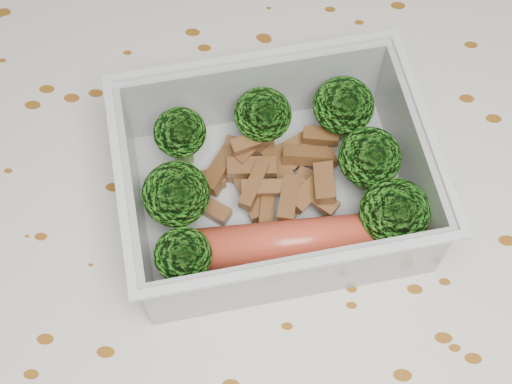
{
  "coord_description": "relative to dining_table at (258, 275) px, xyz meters",
  "views": [
    {
      "loc": [
        0.01,
        -0.17,
        1.12
      ],
      "look_at": [
        -0.0,
        0.0,
        0.78
      ],
      "focal_mm": 50.0,
      "sensor_mm": 36.0,
      "label": 1
    }
  ],
  "objects": [
    {
      "name": "dining_table",
      "position": [
        0.0,
        0.0,
        0.0
      ],
      "size": [
        1.4,
        0.9,
        0.75
      ],
      "color": "brown",
      "rests_on": "ground"
    },
    {
      "name": "tablecloth",
      "position": [
        0.0,
        0.0,
        0.05
      ],
      "size": [
        1.46,
        0.96,
        0.19
      ],
      "color": "silver",
      "rests_on": "dining_table"
    },
    {
      "name": "lunch_container",
      "position": [
        0.01,
        0.01,
        0.11
      ],
      "size": [
        0.19,
        0.16,
        0.06
      ],
      "color": "silver",
      "rests_on": "tablecloth"
    },
    {
      "name": "broccoli_florets",
      "position": [
        0.01,
        0.02,
        0.12
      ],
      "size": [
        0.15,
        0.13,
        0.04
      ],
      "color": "#608C3F",
      "rests_on": "lunch_container"
    },
    {
      "name": "meat_pile",
      "position": [
        0.01,
        0.02,
        0.1
      ],
      "size": [
        0.09,
        0.07,
        0.03
      ],
      "color": "brown",
      "rests_on": "lunch_container"
    },
    {
      "name": "sausage",
      "position": [
        0.02,
        -0.02,
        0.11
      ],
      "size": [
        0.14,
        0.04,
        0.02
      ],
      "color": "#C7412A",
      "rests_on": "lunch_container"
    }
  ]
}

